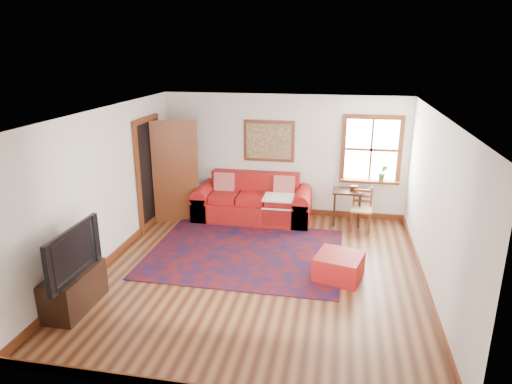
% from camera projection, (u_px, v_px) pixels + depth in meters
% --- Properties ---
extents(ground, '(5.50, 5.50, 0.00)m').
position_uv_depth(ground, '(260.00, 272.00, 7.20)').
color(ground, '#3F1E10').
rests_on(ground, ground).
extents(room_envelope, '(5.04, 5.54, 2.52)m').
position_uv_depth(room_envelope, '(260.00, 170.00, 6.71)').
color(room_envelope, silver).
rests_on(room_envelope, ground).
extents(window, '(1.18, 0.20, 1.38)m').
position_uv_depth(window, '(372.00, 157.00, 9.02)').
color(window, white).
rests_on(window, ground).
extents(doorway, '(0.89, 1.08, 2.14)m').
position_uv_depth(doorway, '(165.00, 171.00, 8.94)').
color(doorway, black).
rests_on(doorway, ground).
extents(framed_artwork, '(1.05, 0.07, 0.85)m').
position_uv_depth(framed_artwork, '(269.00, 141.00, 9.33)').
color(framed_artwork, '#632D15').
rests_on(framed_artwork, ground).
extents(persian_rug, '(3.26, 2.62, 0.02)m').
position_uv_depth(persian_rug, '(245.00, 253.00, 7.84)').
color(persian_rug, '#4F0C0B').
rests_on(persian_rug, ground).
extents(red_leather_sofa, '(2.35, 0.97, 0.92)m').
position_uv_depth(red_leather_sofa, '(253.00, 204.00, 9.35)').
color(red_leather_sofa, maroon).
rests_on(red_leather_sofa, ground).
extents(red_ottoman, '(0.81, 0.81, 0.38)m').
position_uv_depth(red_ottoman, '(339.00, 266.00, 6.95)').
color(red_ottoman, maroon).
rests_on(red_ottoman, ground).
extents(side_table, '(0.58, 0.44, 0.70)m').
position_uv_depth(side_table, '(347.00, 196.00, 8.99)').
color(side_table, black).
rests_on(side_table, ground).
extents(ladder_back_chair, '(0.42, 0.40, 0.83)m').
position_uv_depth(ladder_back_chair, '(362.00, 207.00, 8.77)').
color(ladder_back_chair, tan).
rests_on(ladder_back_chair, ground).
extents(media_cabinet, '(0.44, 0.98, 0.54)m').
position_uv_depth(media_cabinet, '(74.00, 290.00, 6.13)').
color(media_cabinet, black).
rests_on(media_cabinet, ground).
extents(television, '(0.15, 1.17, 0.67)m').
position_uv_depth(television, '(66.00, 252.00, 5.84)').
color(television, black).
rests_on(television, media_cabinet).
extents(candle_hurricane, '(0.12, 0.12, 0.18)m').
position_uv_depth(candle_hurricane, '(91.00, 253.00, 6.40)').
color(candle_hurricane, silver).
rests_on(candle_hurricane, media_cabinet).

